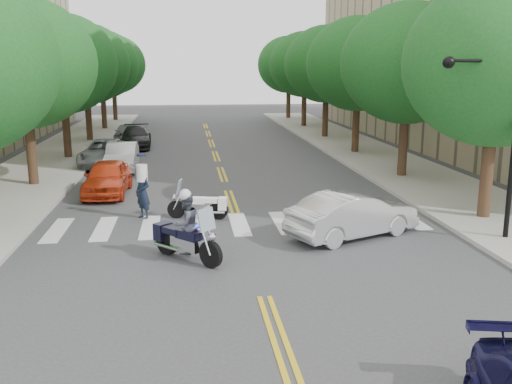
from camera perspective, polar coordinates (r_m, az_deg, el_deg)
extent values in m
plane|color=#38383A|center=(13.98, 0.84, -10.45)|extent=(140.00, 140.00, 0.00)
cube|color=#9E9991|center=(36.01, -19.33, 3.22)|extent=(5.00, 60.00, 0.15)
cube|color=#9E9991|center=(36.92, 10.89, 3.92)|extent=(5.00, 60.00, 0.15)
cylinder|color=#382316|center=(27.92, -21.55, 3.84)|extent=(0.44, 0.44, 3.32)
ellipsoid|color=#17511E|center=(27.66, -22.21, 11.85)|extent=(6.40, 6.40, 5.76)
cylinder|color=#382316|center=(35.66, -18.41, 5.78)|extent=(0.44, 0.44, 3.32)
ellipsoid|color=#17511E|center=(35.46, -18.85, 12.05)|extent=(6.40, 6.40, 5.76)
cylinder|color=#382316|center=(43.49, -16.38, 7.02)|extent=(0.44, 0.44, 3.32)
ellipsoid|color=#17511E|center=(43.33, -16.71, 12.15)|extent=(6.40, 6.40, 5.76)
cylinder|color=#382316|center=(51.38, -14.97, 7.87)|extent=(0.44, 0.44, 3.32)
ellipsoid|color=#17511E|center=(51.24, -15.22, 12.22)|extent=(6.40, 6.40, 5.76)
cylinder|color=#382316|center=(59.29, -13.93, 8.49)|extent=(0.44, 0.44, 3.32)
ellipsoid|color=#17511E|center=(59.17, -14.13, 12.26)|extent=(6.40, 6.40, 5.76)
cylinder|color=#382316|center=(21.85, 22.07, 1.60)|extent=(0.44, 0.44, 3.32)
ellipsoid|color=#17511E|center=(21.52, 22.94, 11.85)|extent=(6.40, 6.40, 5.76)
cylinder|color=#382316|center=(29.01, 14.49, 4.61)|extent=(0.44, 0.44, 3.32)
ellipsoid|color=#17511E|center=(28.76, 14.92, 12.33)|extent=(6.40, 6.40, 5.76)
cylinder|color=#382316|center=(36.52, 9.94, 6.37)|extent=(0.44, 0.44, 3.32)
ellipsoid|color=#17511E|center=(36.32, 10.18, 12.50)|extent=(6.40, 6.40, 5.76)
cylinder|color=#382316|center=(44.20, 6.94, 7.51)|extent=(0.44, 0.44, 3.32)
ellipsoid|color=#17511E|center=(44.04, 7.07, 12.57)|extent=(6.40, 6.40, 5.76)
cylinder|color=#382316|center=(51.98, 4.82, 8.29)|extent=(0.44, 0.44, 3.32)
ellipsoid|color=#17511E|center=(51.84, 4.90, 12.60)|extent=(6.40, 6.40, 5.76)
cylinder|color=#382316|center=(59.81, 3.25, 8.87)|extent=(0.44, 0.44, 3.32)
ellipsoid|color=#17511E|center=(59.69, 3.30, 12.61)|extent=(6.40, 6.40, 5.76)
cylinder|color=black|center=(18.46, 21.87, 12.09)|extent=(2.40, 0.10, 0.10)
sphere|color=black|center=(17.97, 18.71, 12.18)|extent=(0.36, 0.36, 0.36)
cylinder|color=black|center=(15.82, -4.54, -6.23)|extent=(0.64, 0.66, 0.76)
cylinder|color=black|center=(17.06, -8.88, -4.93)|extent=(0.67, 0.70, 0.76)
cube|color=silver|center=(16.43, -6.94, -5.11)|extent=(0.95, 0.98, 0.36)
cube|color=black|center=(16.27, -6.70, -4.25)|extent=(0.83, 0.85, 0.25)
cube|color=black|center=(16.70, -8.17, -3.77)|extent=(0.75, 0.76, 0.18)
cube|color=black|center=(17.10, -9.29, -3.88)|extent=(0.59, 0.58, 0.51)
cube|color=#8C99A5|center=(15.63, -4.99, -2.76)|extent=(0.53, 0.51, 0.61)
cube|color=red|center=(15.91, -5.12, -3.25)|extent=(0.16, 0.16, 0.09)
cube|color=#0C26E5|center=(15.73, -5.82, -3.45)|extent=(0.16, 0.16, 0.09)
imported|color=#474C56|center=(16.26, -7.00, -3.16)|extent=(1.09, 1.08, 1.77)
sphere|color=silver|center=(16.06, -7.08, -0.29)|extent=(0.34, 0.34, 0.34)
cylinder|color=black|center=(21.01, -7.95, -1.72)|extent=(0.68, 0.28, 0.66)
cylinder|color=black|center=(20.71, -3.74, -1.83)|extent=(0.69, 0.32, 0.66)
cube|color=silver|center=(20.81, -5.74, -1.49)|extent=(0.93, 0.49, 0.31)
cube|color=white|center=(20.77, -6.02, -0.83)|extent=(0.74, 0.49, 0.21)
cube|color=white|center=(20.67, -4.56, -0.81)|extent=(0.61, 0.50, 0.16)
cube|color=white|center=(20.62, -3.35, -1.16)|extent=(0.38, 0.48, 0.44)
cube|color=#8C99A5|center=(20.79, -7.68, 0.52)|extent=(0.25, 0.51, 0.53)
cube|color=red|center=(20.68, -7.29, -0.03)|extent=(0.12, 0.12, 0.08)
cube|color=#0C26E5|center=(20.90, -7.15, 0.11)|extent=(0.12, 0.12, 0.08)
imported|color=black|center=(21.05, -11.25, -0.06)|extent=(0.80, 0.83, 1.91)
imported|color=silver|center=(18.72, 9.66, -2.24)|extent=(4.75, 3.33, 1.49)
imported|color=red|center=(25.36, -14.64, 1.40)|extent=(1.89, 4.40, 1.48)
imported|color=white|center=(31.09, -13.26, 3.43)|extent=(1.59, 4.40, 1.44)
imported|color=#A6A8AD|center=(32.91, -14.86, 3.83)|extent=(2.58, 5.25, 1.43)
imported|color=black|center=(39.64, -11.95, 5.40)|extent=(2.22, 5.06, 1.45)
imported|color=#A6A5AA|center=(43.88, -12.94, 5.86)|extent=(1.53, 3.60, 1.21)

